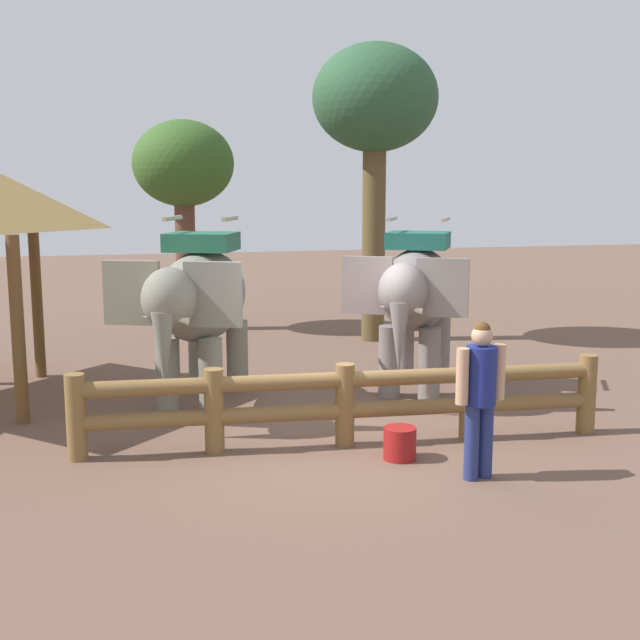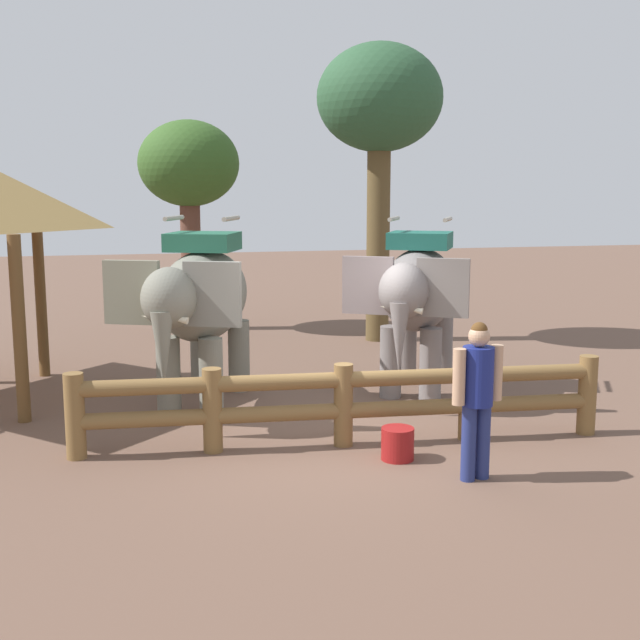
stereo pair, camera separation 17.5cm
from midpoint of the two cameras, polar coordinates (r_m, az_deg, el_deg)
ground_plane at (r=10.64m, az=1.81°, el=-8.39°), size 60.00×60.00×0.00m
log_fence at (r=10.27m, az=2.14°, el=-5.53°), size 6.75×0.74×1.05m
elephant_near_left at (r=12.03m, az=-7.98°, el=1.31°), size 2.43×3.33×2.80m
elephant_center at (r=12.95m, az=7.19°, el=1.78°), size 2.58×3.21×2.75m
tourist_woman_in_black at (r=9.18m, az=11.48°, el=-4.78°), size 0.62×0.41×1.78m
tree_far_left at (r=18.60m, az=-8.88°, el=10.34°), size 2.24×2.24×4.68m
tree_back_center at (r=17.16m, az=4.49°, el=14.62°), size 2.57×2.57×6.10m
feed_bucket at (r=9.92m, az=5.95°, el=-8.59°), size 0.40×0.40×0.39m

